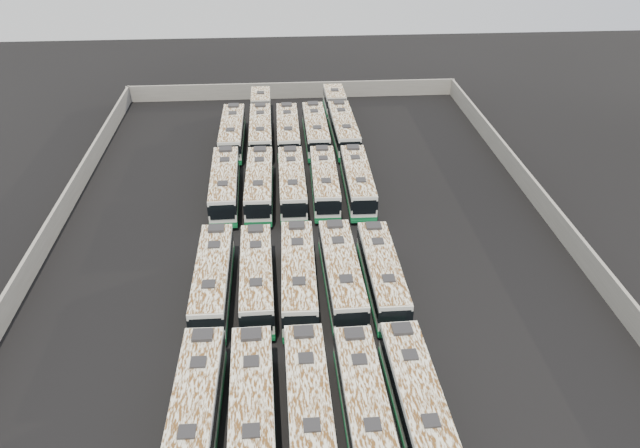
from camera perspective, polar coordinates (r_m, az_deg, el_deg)
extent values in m
plane|color=black|center=(55.57, -1.19, -1.04)|extent=(140.00, 140.00, 0.00)
cube|color=slate|center=(88.12, -2.50, 12.12)|extent=(45.20, 0.30, 2.20)
cube|color=slate|center=(60.18, 20.52, 0.72)|extent=(0.30, 73.20, 2.20)
cube|color=slate|center=(58.50, -23.57, -0.86)|extent=(0.30, 73.20, 2.20)
cube|color=#BABCB6|center=(38.01, -11.31, -16.61)|extent=(2.70, 11.89, 2.71)
cube|color=#0E5C30|center=(38.74, -11.16, -17.60)|extent=(2.75, 11.94, 0.41)
cube|color=black|center=(37.69, -11.38, -16.14)|extent=(2.76, 11.95, 0.91)
cube|color=silver|center=(37.02, -11.54, -15.15)|extent=(2.65, 11.65, 0.07)
cube|color=black|center=(35.20, -12.09, -18.08)|extent=(0.96, 0.96, 0.14)
cube|color=black|center=(38.79, -11.08, -12.29)|extent=(0.96, 0.96, 0.14)
cube|color=black|center=(40.50, -10.70, -9.95)|extent=(1.30, 1.11, 0.26)
cylinder|color=black|center=(41.64, -11.99, -13.88)|extent=(0.30, 0.99, 0.99)
cylinder|color=black|center=(41.34, -9.01, -13.90)|extent=(0.30, 0.99, 0.99)
cube|color=#BABCB6|center=(37.57, -6.18, -16.76)|extent=(2.72, 11.93, 2.72)
cube|color=#0E5C30|center=(38.30, -6.10, -17.77)|extent=(2.77, 11.98, 0.42)
cube|color=black|center=(37.24, -6.22, -16.29)|extent=(2.78, 11.99, 0.91)
cube|color=silver|center=(36.56, -6.31, -15.29)|extent=(2.67, 11.69, 0.07)
cube|color=black|center=(34.72, -6.33, -18.28)|extent=(0.96, 0.96, 0.14)
cube|color=black|center=(38.35, -6.31, -12.38)|extent=(0.96, 0.96, 0.14)
cube|color=black|center=(40.09, -6.31, -10.00)|extent=(1.31, 1.12, 0.26)
cylinder|color=black|center=(41.13, -7.61, -14.05)|extent=(0.30, 1.00, 0.99)
cylinder|color=black|center=(41.05, -4.57, -13.93)|extent=(0.30, 1.00, 0.99)
cube|color=#BABCB6|center=(37.66, -1.02, -16.45)|extent=(2.54, 11.69, 2.67)
cube|color=#0E5C30|center=(38.38, -1.01, -17.44)|extent=(2.59, 11.74, 0.41)
cube|color=black|center=(37.33, -1.03, -15.99)|extent=(2.60, 11.75, 0.89)
cube|color=silver|center=(36.66, -1.04, -15.00)|extent=(2.49, 11.46, 0.07)
cube|color=black|center=(34.85, -0.75, -17.91)|extent=(0.93, 0.93, 0.14)
cube|color=black|center=(38.43, -1.30, -12.16)|extent=(0.93, 0.93, 0.14)
cube|color=black|center=(40.13, -1.51, -9.84)|extent=(1.27, 1.08, 0.25)
cylinder|color=black|center=(41.08, -2.85, -13.83)|extent=(0.28, 0.97, 0.97)
cylinder|color=black|center=(41.16, 0.13, -13.68)|extent=(0.28, 0.97, 0.97)
cube|color=#BABCB6|center=(37.80, 4.10, -16.41)|extent=(2.56, 11.43, 2.61)
cube|color=#0E5C30|center=(38.50, 4.05, -17.37)|extent=(2.61, 11.48, 0.40)
cube|color=black|center=(37.48, 4.13, -15.96)|extent=(2.62, 11.49, 0.87)
cube|color=silver|center=(36.83, 4.18, -15.00)|extent=(2.51, 11.20, 0.07)
cube|color=black|center=(35.09, 4.83, -17.80)|extent=(0.92, 0.92, 0.13)
cube|color=black|center=(38.53, 3.61, -12.24)|extent=(0.92, 0.92, 0.13)
cube|color=black|center=(40.17, 3.15, -9.99)|extent=(1.25, 1.06, 0.25)
cylinder|color=black|center=(41.02, 1.82, -13.90)|extent=(0.28, 0.95, 0.95)
cylinder|color=black|center=(41.26, 4.70, -13.69)|extent=(0.28, 0.95, 0.95)
cube|color=#BABCB6|center=(38.28, 8.93, -15.94)|extent=(2.71, 11.74, 2.68)
cube|color=#0E5C30|center=(38.99, 8.81, -16.92)|extent=(2.76, 11.79, 0.41)
cube|color=black|center=(37.96, 8.98, -15.48)|extent=(2.77, 11.80, 0.90)
cube|color=silver|center=(37.30, 9.10, -14.49)|extent=(2.66, 11.50, 0.07)
cube|color=black|center=(35.54, 10.11, -17.29)|extent=(0.95, 0.95, 0.14)
cube|color=black|center=(39.01, 8.23, -11.74)|extent=(0.95, 0.95, 0.14)
cube|color=black|center=(40.68, 7.51, -9.49)|extent=(1.29, 1.10, 0.25)
cylinder|color=black|center=(41.46, 6.15, -13.50)|extent=(0.30, 0.98, 0.97)
cylinder|color=black|center=(41.86, 9.02, -13.22)|extent=(0.30, 0.98, 0.97)
cube|color=#BABCB6|center=(47.80, -9.75, -5.02)|extent=(2.46, 11.74, 2.69)
cube|color=#0E5C30|center=(48.38, -9.64, -5.97)|extent=(2.51, 11.79, 0.41)
cube|color=black|center=(47.55, -9.79, -4.59)|extent=(2.52, 11.80, 0.90)
cube|color=black|center=(42.98, -10.38, -9.27)|extent=(2.15, 0.06, 1.42)
cube|color=#0E5C30|center=(43.95, -10.20, -10.77)|extent=(2.45, 0.10, 0.27)
cube|color=silver|center=(47.02, -9.89, -3.67)|extent=(2.41, 11.51, 0.07)
cube|color=black|center=(44.87, -10.16, -5.43)|extent=(0.93, 0.93, 0.14)
cube|color=black|center=(49.11, -9.67, -1.87)|extent=(0.93, 0.93, 0.14)
cube|color=black|center=(51.07, -9.48, -0.40)|extent=(1.27, 1.08, 0.25)
cylinder|color=black|center=(45.71, -11.29, -9.03)|extent=(0.27, 0.98, 0.98)
cylinder|color=black|center=(45.46, -8.65, -8.98)|extent=(0.27, 0.98, 0.98)
cylinder|color=black|center=(51.67, -10.47, -3.70)|extent=(0.27, 0.98, 0.98)
cylinder|color=black|center=(51.45, -8.15, -3.63)|extent=(0.27, 0.98, 0.98)
cube|color=#BABCB6|center=(47.61, -5.81, -4.93)|extent=(2.60, 11.41, 2.61)
cube|color=#0E5C30|center=(48.17, -5.75, -5.85)|extent=(2.65, 11.47, 0.40)
cube|color=black|center=(47.36, -5.83, -4.51)|extent=(2.66, 11.48, 0.87)
cube|color=black|center=(42.91, -5.79, -9.04)|extent=(2.09, 0.10, 1.37)
cube|color=#0E5C30|center=(43.85, -5.69, -10.49)|extent=(2.37, 0.15, 0.27)
cube|color=silver|center=(46.85, -5.89, -3.61)|extent=(2.55, 11.19, 0.07)
cube|color=black|center=(44.75, -5.89, -5.32)|extent=(0.92, 0.92, 0.13)
cube|color=black|center=(48.88, -5.91, -1.87)|extent=(0.92, 0.92, 0.13)
cube|color=black|center=(50.79, -5.92, -0.44)|extent=(1.25, 1.07, 0.25)
cylinder|color=black|center=(45.47, -7.00, -8.85)|extent=(0.28, 0.95, 0.95)
cylinder|color=black|center=(45.42, -4.41, -8.74)|extent=(0.28, 0.95, 0.95)
cylinder|color=black|center=(51.29, -6.89, -3.67)|extent=(0.28, 0.95, 0.95)
cylinder|color=black|center=(51.24, -4.63, -3.56)|extent=(0.28, 0.95, 0.95)
cube|color=#BABCB6|center=(47.42, -1.98, -4.83)|extent=(2.70, 11.93, 2.72)
cube|color=#0E5C30|center=(48.00, -1.96, -5.79)|extent=(2.75, 11.98, 0.42)
cube|color=black|center=(47.15, -1.99, -4.38)|extent=(2.76, 11.99, 0.91)
cube|color=black|center=(42.51, -1.80, -9.16)|extent=(2.18, 0.10, 1.44)
cube|color=#0E5C30|center=(43.49, -1.77, -10.69)|extent=(2.48, 0.15, 0.28)
cube|color=silver|center=(46.62, -2.02, -3.44)|extent=(2.65, 11.69, 0.07)
cube|color=black|center=(44.42, -1.94, -5.23)|extent=(0.96, 0.96, 0.14)
cube|color=black|center=(48.75, -2.09, -1.62)|extent=(0.96, 0.96, 0.14)
cube|color=black|center=(50.74, -2.15, -0.13)|extent=(1.31, 1.11, 0.26)
cylinder|color=black|center=(45.15, -3.20, -8.93)|extent=(0.30, 1.00, 0.99)
cylinder|color=black|center=(45.17, -0.48, -8.85)|extent=(0.30, 1.00, 0.99)
cylinder|color=black|center=(51.23, -3.25, -3.49)|extent=(0.30, 1.00, 0.99)
cylinder|color=black|center=(51.25, -0.87, -3.42)|extent=(0.30, 1.00, 0.99)
cube|color=#BABCB6|center=(47.67, 1.98, -4.64)|extent=(2.65, 11.82, 2.70)
cube|color=#0E5C30|center=(48.24, 1.96, -5.59)|extent=(2.70, 11.87, 0.41)
cube|color=black|center=(47.41, 1.99, -4.20)|extent=(2.71, 11.88, 0.90)
cube|color=black|center=(42.83, 2.93, -8.86)|extent=(2.16, 0.10, 1.42)
cube|color=#0E5C30|center=(43.80, 2.88, -10.37)|extent=(2.46, 0.14, 0.27)
cube|color=silver|center=(46.88, 2.01, -3.26)|extent=(2.60, 11.58, 0.07)
cube|color=black|center=(44.72, 2.40, -5.01)|extent=(0.95, 0.95, 0.14)
cube|color=black|center=(48.98, 1.65, -1.48)|extent=(0.95, 0.95, 0.14)
cube|color=black|center=(50.94, 1.35, -0.02)|extent=(1.29, 1.10, 0.26)
cylinder|color=black|center=(45.33, 1.18, -8.70)|extent=(0.29, 0.99, 0.98)
cylinder|color=black|center=(45.56, 3.84, -8.54)|extent=(0.29, 0.99, 0.98)
cylinder|color=black|center=(51.33, 0.29, -3.36)|extent=(0.29, 0.99, 0.98)
cylinder|color=black|center=(51.54, 2.62, -3.24)|extent=(0.29, 0.99, 0.98)
cube|color=#BABCB6|center=(48.01, 5.69, -4.59)|extent=(2.41, 11.35, 2.60)
cube|color=#0E5C30|center=(48.56, 5.64, -5.51)|extent=(2.46, 11.40, 0.40)
cube|color=black|center=(47.76, 5.72, -4.17)|extent=(2.47, 11.41, 0.87)
cube|color=black|center=(43.39, 6.94, -8.60)|extent=(2.08, 0.07, 1.37)
cube|color=#0E5C30|center=(44.32, 6.82, -10.04)|extent=(2.36, 0.11, 0.26)
cube|color=silver|center=(47.25, 5.78, -3.28)|extent=(2.36, 11.12, 0.07)
cube|color=black|center=(45.19, 6.30, -4.95)|extent=(0.90, 0.90, 0.13)
cube|color=black|center=(49.25, 5.31, -1.57)|extent=(0.90, 0.90, 0.13)
cube|color=black|center=(51.13, 4.92, -0.17)|extent=(1.23, 1.04, 0.25)
cylinder|color=black|center=(45.72, 5.10, -8.47)|extent=(0.27, 0.95, 0.94)
cylinder|color=black|center=(46.06, 7.61, -8.31)|extent=(0.27, 0.95, 0.94)
cylinder|color=black|center=(51.46, 3.87, -3.37)|extent=(0.27, 0.95, 0.94)
cylinder|color=black|center=(51.76, 6.09, -3.26)|extent=(0.27, 0.95, 0.94)
cube|color=#BABCB6|center=(61.09, -8.69, 3.56)|extent=(2.74, 11.93, 2.72)
cube|color=#0E5C30|center=(61.54, -8.62, 2.74)|extent=(2.80, 11.98, 0.42)
cube|color=black|center=(60.89, -8.73, 3.94)|extent=(2.81, 11.99, 0.91)
cube|color=black|center=(55.70, -8.94, 1.06)|extent=(2.18, 0.11, 1.43)
cube|color=#0E5C30|center=(56.46, -8.82, -0.27)|extent=(2.48, 0.16, 0.28)
cube|color=silver|center=(60.47, -8.80, 4.73)|extent=(2.69, 11.69, 0.07)
cube|color=black|center=(58.09, -8.90, 3.69)|extent=(0.96, 0.96, 0.14)
cube|color=black|center=(62.79, -8.71, 5.86)|extent=(0.96, 0.96, 0.14)
cube|color=black|center=(64.93, -8.64, 6.78)|extent=(1.31, 1.12, 0.26)
cylinder|color=black|center=(58.41, -9.77, 0.75)|extent=(0.30, 1.00, 0.99)
cylinder|color=black|center=(58.26, -7.70, 0.86)|extent=(0.30, 1.00, 0.99)
cylinder|color=black|center=(65.09, -9.42, 4.09)|extent=(0.30, 1.00, 0.99)
cylinder|color=black|center=(64.96, -7.56, 4.19)|extent=(0.30, 1.00, 0.99)
cube|color=#BABCB6|center=(60.81, -5.56, 3.63)|extent=(2.60, 11.76, 2.69)
cube|color=#0E5C30|center=(61.26, -5.52, 2.81)|extent=(2.65, 11.81, 0.41)
cube|color=black|center=(60.60, -5.58, 4.00)|extent=(2.66, 11.82, 0.90)
cube|color=black|center=(55.48, -5.73, 1.15)|extent=(2.15, 0.09, 1.42)
cube|color=#0E5C30|center=(56.23, -5.65, -0.17)|extent=(2.44, 0.13, 0.27)
cube|color=silver|center=(60.19, -5.63, 4.79)|extent=(2.55, 11.52, 0.07)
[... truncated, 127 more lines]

